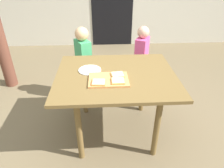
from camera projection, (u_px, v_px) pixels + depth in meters
ground_plane at (115, 130)px, 2.41m from camera, size 16.00×16.00×0.00m
dining_table at (116, 82)px, 2.08m from camera, size 1.18×0.97×0.74m
cutting_board at (109, 80)px, 1.92m from camera, size 0.37×0.28×0.02m
pizza_slice_near_left at (99, 82)px, 1.85m from camera, size 0.13×0.12×0.02m
pizza_slice_far_right at (118, 75)px, 1.97m from camera, size 0.13×0.12×0.02m
pizza_slice_near_right at (118, 81)px, 1.87m from camera, size 0.12×0.11×0.02m
plate_white_left at (90, 70)px, 2.10m from camera, size 0.23×0.23×0.01m
child_left at (84, 60)px, 2.70m from camera, size 0.24×0.28×1.02m
child_right at (141, 57)px, 2.86m from camera, size 0.23×0.28×0.98m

